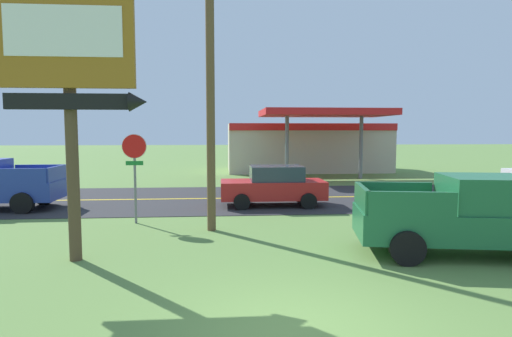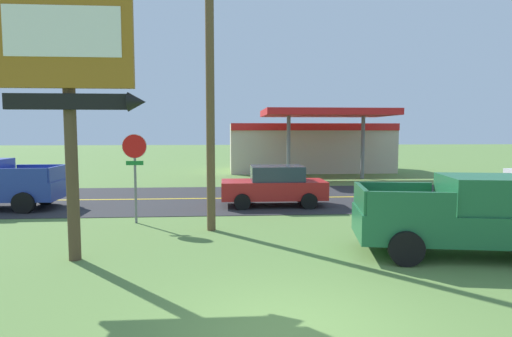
% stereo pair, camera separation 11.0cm
% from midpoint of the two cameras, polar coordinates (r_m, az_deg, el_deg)
% --- Properties ---
extents(ground_plane, '(180.00, 180.00, 0.00)m').
position_cam_midpoint_polar(ground_plane, '(6.95, 5.10, -20.97)').
color(ground_plane, '#5B7F3D').
extents(road_asphalt, '(140.00, 8.00, 0.02)m').
position_cam_midpoint_polar(road_asphalt, '(19.42, -1.33, -3.99)').
color(road_asphalt, '#2B2B2D').
rests_on(road_asphalt, ground).
extents(road_centre_line, '(126.00, 0.20, 0.01)m').
position_cam_midpoint_polar(road_centre_line, '(19.42, -1.33, -3.95)').
color(road_centre_line, gold).
rests_on(road_centre_line, road_asphalt).
extents(motel_sign, '(3.28, 0.54, 6.29)m').
position_cam_midpoint_polar(motel_sign, '(10.71, -23.80, 11.55)').
color(motel_sign, brown).
rests_on(motel_sign, ground).
extents(stop_sign, '(0.80, 0.08, 2.95)m').
position_cam_midpoint_polar(stop_sign, '(14.56, -16.09, 0.80)').
color(stop_sign, slate).
rests_on(stop_sign, ground).
extents(utility_pole, '(2.02, 0.26, 9.38)m').
position_cam_midpoint_polar(utility_pole, '(13.18, -6.37, 13.56)').
color(utility_pole, brown).
rests_on(utility_pole, ground).
extents(gas_station, '(12.00, 11.50, 4.40)m').
position_cam_midpoint_polar(gas_station, '(33.12, 6.69, 3.06)').
color(gas_station, beige).
rests_on(gas_station, ground).
extents(pickup_green_parked_on_lawn, '(5.46, 2.91, 1.96)m').
position_cam_midpoint_polar(pickup_green_parked_on_lawn, '(11.71, 26.20, -5.74)').
color(pickup_green_parked_on_lawn, '#1E6038').
rests_on(pickup_green_parked_on_lawn, ground).
extents(car_red_near_lane, '(4.20, 2.00, 1.64)m').
position_cam_midpoint_polar(car_red_near_lane, '(17.41, 2.18, -2.30)').
color(car_red_near_lane, red).
rests_on(car_red_near_lane, ground).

